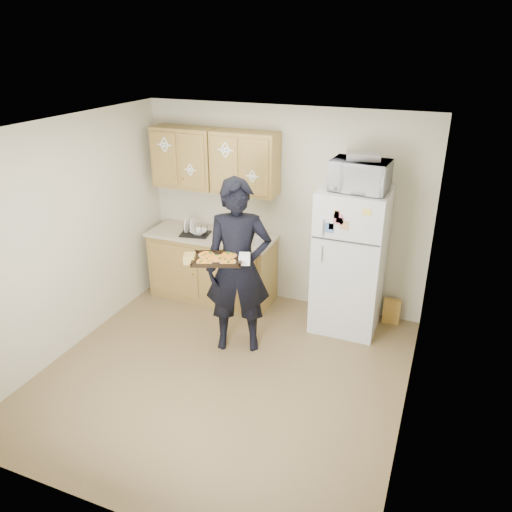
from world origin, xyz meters
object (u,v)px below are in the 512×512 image
object	(u,v)px
person	(238,268)
dish_rack	(195,229)
baking_tray	(217,260)
microwave	(360,176)
refrigerator	(350,261)

from	to	relation	value
person	dish_rack	xyz separation A→B (m)	(-0.97, 0.84, 0.00)
baking_tray	person	bearing A→B (deg)	48.24
baking_tray	dish_rack	size ratio (longest dim) A/B	1.39
microwave	dish_rack	distance (m)	2.21
person	baking_tray	size ratio (longest dim) A/B	3.92
microwave	baking_tray	bearing A→B (deg)	-132.60
refrigerator	microwave	xyz separation A→B (m)	(0.04, -0.05, 1.02)
refrigerator	microwave	world-z (taller)	microwave
baking_tray	microwave	world-z (taller)	microwave
person	dish_rack	size ratio (longest dim) A/B	5.43
baking_tray	refrigerator	bearing A→B (deg)	25.14
person	dish_rack	world-z (taller)	person
refrigerator	person	world-z (taller)	person
baking_tray	dish_rack	xyz separation A→B (m)	(-0.86, 1.12, -0.19)
baking_tray	microwave	size ratio (longest dim) A/B	0.82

